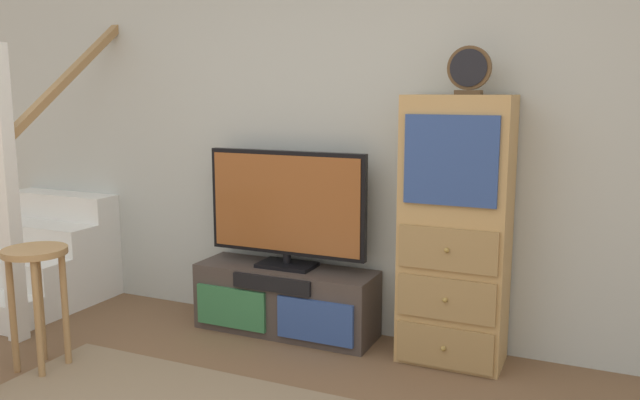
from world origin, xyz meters
TOP-DOWN VIEW (x-y plane):
  - back_wall at (0.00, 2.46)m, footprint 6.40×0.12m
  - media_console at (-0.30, 2.19)m, footprint 1.16×0.38m
  - television at (-0.30, 2.22)m, footprint 1.05×0.22m
  - side_cabinet at (0.76, 2.20)m, footprint 0.58×0.38m
  - desk_clock at (0.81, 2.19)m, footprint 0.23×0.08m
  - staircase at (-2.24, 2.20)m, footprint 1.00×1.36m
  - bar_stool_far at (-1.28, 1.15)m, footprint 0.34×0.34m

SIDE VIEW (x-z plane):
  - media_console at x=-0.30m, z-range 0.00..0.42m
  - staircase at x=-2.24m, z-range -0.73..1.47m
  - bar_stool_far at x=-1.28m, z-range 0.17..0.86m
  - side_cabinet at x=0.76m, z-range 0.00..1.50m
  - television at x=-0.30m, z-range 0.45..1.18m
  - back_wall at x=0.00m, z-range 0.00..2.70m
  - desk_clock at x=0.81m, z-range 1.50..1.76m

